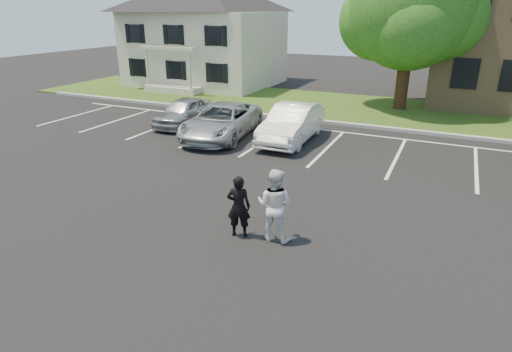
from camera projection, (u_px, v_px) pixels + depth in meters
The scene contains 11 objects.
ground_plane at pixel (240, 234), 11.02m from camera, with size 90.00×90.00×0.00m, color black.
curb at pixel (350, 124), 21.11m from camera, with size 40.00×0.30×0.15m, color #969691.
grass_strip at pixel (366, 109), 24.50m from camera, with size 44.00×8.00×0.08m, color #243E15.
stall_lines at pixel (366, 146), 18.02m from camera, with size 34.00×5.36×0.01m.
house at pixel (205, 32), 31.58m from camera, with size 10.30×9.22×7.60m.
tree at pixel (413, 10), 22.68m from camera, with size 7.80×7.20×8.80m.
man_black_suit at pixel (239, 206), 10.66m from camera, with size 0.59×0.39×1.63m, color black.
man_white_shirt at pixel (274, 205), 10.46m from camera, with size 0.91×0.71×1.87m, color silver.
car_silver_west at pixel (184, 112), 21.09m from camera, with size 1.58×3.93×1.34m, color #AEAEB3.
car_silver_minivan at pixel (222, 121), 19.08m from camera, with size 2.42×5.25×1.46m, color #AEB2B7.
car_white_sedan at pixel (292, 123), 18.49m from camera, with size 1.66×4.75×1.56m, color white.
Camera 1 is at (4.48, -8.62, 5.42)m, focal length 30.00 mm.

